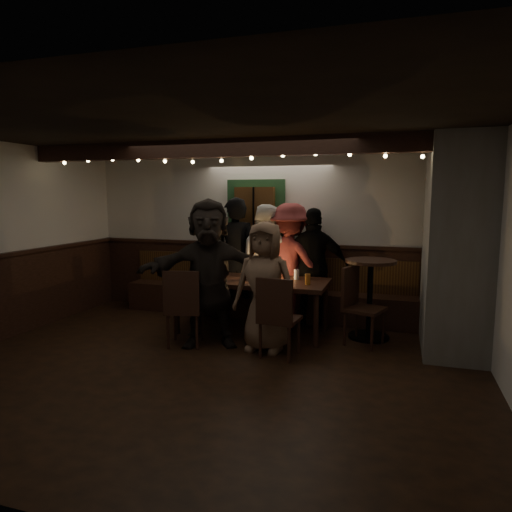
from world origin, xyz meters
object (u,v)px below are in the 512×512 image
(dining_table, at_px, (251,284))
(person_g, at_px, (265,287))
(person_a, at_px, (214,267))
(person_c, at_px, (265,263))
(person_d, at_px, (290,263))
(chair_near_right, at_px, (277,313))
(chair_end, at_px, (358,300))
(chair_near_left, at_px, (183,304))
(person_b, at_px, (235,259))
(person_e, at_px, (314,267))
(high_top, at_px, (370,289))
(person_f, at_px, (209,273))

(dining_table, xyz_separation_m, person_g, (0.38, -0.66, 0.11))
(person_a, relative_size, person_c, 0.87)
(person_d, bearing_deg, person_g, 105.36)
(chair_near_right, bearing_deg, chair_end, 45.43)
(chair_near_left, distance_m, person_d, 1.89)
(person_b, distance_m, person_e, 1.22)
(dining_table, relative_size, chair_end, 2.09)
(high_top, xyz_separation_m, person_f, (-1.92, -0.92, 0.26))
(dining_table, relative_size, person_g, 1.31)
(person_a, distance_m, person_b, 0.43)
(high_top, height_order, person_c, person_c)
(chair_end, xyz_separation_m, person_g, (-1.07, -0.60, 0.23))
(person_c, distance_m, person_e, 0.75)
(chair_near_left, height_order, chair_end, chair_end)
(person_b, bearing_deg, chair_near_right, 102.18)
(person_d, xyz_separation_m, person_f, (-0.72, -1.40, 0.04))
(person_f, relative_size, person_g, 1.17)
(chair_near_left, distance_m, person_a, 1.62)
(chair_near_left, xyz_separation_m, chair_near_right, (1.22, -0.04, -0.01))
(dining_table, relative_size, person_a, 1.36)
(high_top, bearing_deg, person_a, 168.50)
(person_c, height_order, person_f, person_f)
(dining_table, height_order, person_d, person_d)
(chair_end, bearing_deg, person_b, 160.36)
(person_c, relative_size, person_f, 0.95)
(chair_near_left, relative_size, person_a, 0.64)
(chair_near_left, xyz_separation_m, person_b, (0.14, 1.50, 0.38))
(chair_near_left, bearing_deg, chair_end, 21.51)
(chair_near_left, distance_m, high_top, 2.46)
(chair_near_right, relative_size, chair_end, 0.97)
(chair_near_left, xyz_separation_m, person_c, (0.62, 1.52, 0.33))
(person_a, xyz_separation_m, person_g, (1.25, -1.38, 0.03))
(chair_near_right, relative_size, person_d, 0.54)
(high_top, xyz_separation_m, person_c, (-1.58, 0.43, 0.22))
(person_e, bearing_deg, chair_near_left, 40.42)
(dining_table, relative_size, person_f, 1.12)
(chair_near_left, distance_m, person_e, 2.08)
(person_f, bearing_deg, chair_end, -0.07)
(chair_end, height_order, person_a, person_a)
(person_a, xyz_separation_m, person_d, (1.24, -0.02, 0.12))
(high_top, relative_size, person_g, 0.66)
(chair_end, relative_size, person_a, 0.65)
(person_c, xyz_separation_m, person_g, (0.38, -1.31, -0.09))
(person_c, bearing_deg, dining_table, 103.01)
(chair_near_right, xyz_separation_m, person_f, (-0.95, 0.22, 0.39))
(chair_near_right, xyz_separation_m, person_e, (0.14, 1.58, 0.32))
(person_d, bearing_deg, person_a, 14.39)
(chair_near_right, bearing_deg, person_b, 124.97)
(chair_near_left, relative_size, person_g, 0.62)
(person_f, bearing_deg, high_top, 5.76)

